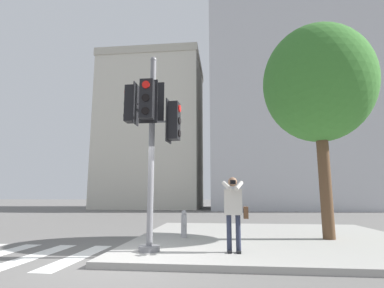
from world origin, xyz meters
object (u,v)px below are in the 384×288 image
(traffic_signal_pole, at_px, (152,123))
(person_photographer, at_px, (234,207))
(fire_hydrant, at_px, (184,224))
(street_tree, at_px, (318,84))

(traffic_signal_pole, relative_size, person_photographer, 2.82)
(traffic_signal_pole, distance_m, fire_hydrant, 3.41)
(street_tree, bearing_deg, traffic_signal_pole, -152.81)
(traffic_signal_pole, xyz_separation_m, fire_hydrant, (0.48, 2.23, -2.54))
(traffic_signal_pole, xyz_separation_m, person_photographer, (1.90, 0.08, -1.95))
(street_tree, xyz_separation_m, fire_hydrant, (-4.15, -0.15, -4.23))
(fire_hydrant, bearing_deg, person_photographer, -56.61)
(traffic_signal_pole, distance_m, street_tree, 5.47)
(fire_hydrant, bearing_deg, street_tree, 2.02)
(street_tree, bearing_deg, person_photographer, -139.94)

